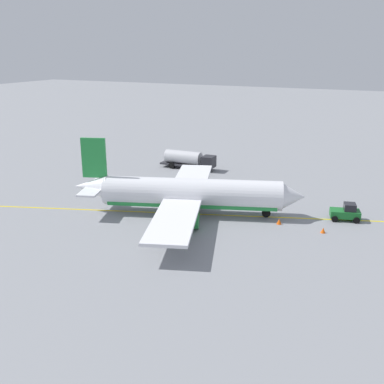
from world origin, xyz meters
TOP-DOWN VIEW (x-y plane):
  - ground_plane at (0.00, 0.00)m, footprint 400.00×400.00m
  - airplane at (-0.45, -0.15)m, footprint 29.41×31.39m
  - fuel_tanker at (-10.63, 20.96)m, footprint 10.09×2.90m
  - pushback_tug at (18.37, 6.30)m, footprint 3.99×3.08m
  - refueling_worker at (-7.62, 13.36)m, footprint 0.61×0.50m
  - safety_cone_nose at (11.21, 1.33)m, footprint 0.62×0.62m
  - safety_cone_wingtip at (16.59, 0.80)m, footprint 0.57×0.57m
  - taxi_line_marking at (0.00, 0.00)m, footprint 74.68×25.64m

SIDE VIEW (x-z plane):
  - ground_plane at x=0.00m, z-range 0.00..0.00m
  - taxi_line_marking at x=0.00m, z-range 0.00..0.01m
  - safety_cone_wingtip at x=16.59m, z-range 0.00..0.63m
  - safety_cone_nose at x=11.21m, z-range 0.00..0.69m
  - refueling_worker at x=-7.62m, z-range -0.03..1.68m
  - pushback_tug at x=18.37m, z-range -0.09..2.11m
  - fuel_tanker at x=-10.63m, z-range 0.15..3.30m
  - airplane at x=-0.45m, z-range -2.18..7.57m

